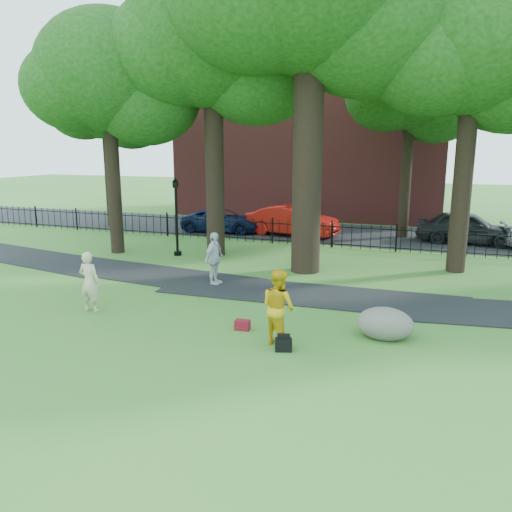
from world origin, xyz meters
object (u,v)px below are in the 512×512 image
at_px(boulder, 385,322).
at_px(red_sedan, 292,221).
at_px(lamppost, 176,218).
at_px(man, 279,307).
at_px(woman, 90,282).

bearing_deg(boulder, red_sedan, 115.08).
bearing_deg(red_sedan, lamppost, 161.54).
height_order(man, lamppost, lamppost).
relative_size(boulder, red_sedan, 0.29).
bearing_deg(red_sedan, woman, -179.21).
bearing_deg(lamppost, red_sedan, 48.51).
xyz_separation_m(man, red_sedan, (-3.93, 14.89, -0.13)).
relative_size(woman, red_sedan, 0.36).
xyz_separation_m(man, boulder, (2.41, 1.34, -0.53)).
distance_m(woman, man, 5.95).
height_order(woman, lamppost, lamppost).
height_order(boulder, lamppost, lamppost).
relative_size(man, boulder, 1.32).
relative_size(man, lamppost, 0.55).
xyz_separation_m(lamppost, red_sedan, (3.41, 6.65, -0.85)).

